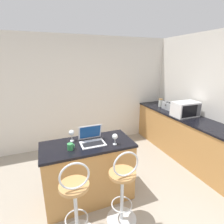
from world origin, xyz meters
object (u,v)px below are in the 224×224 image
wine_glass_tall (115,137)px  wine_glass_short (72,133)px  storage_jar (161,103)px  bar_stool_near (76,202)px  mug_white (163,104)px  bar_stool_far (123,188)px  microwave (186,109)px  toaster (169,106)px  mug_green (70,147)px  laptop (92,138)px

wine_glass_tall → wine_glass_short: bearing=149.0°
wine_glass_short → storage_jar: size_ratio=0.86×
bar_stool_near → wine_glass_short: wine_glass_short is taller
storage_jar → mug_white: bearing=29.4°
wine_glass_short → mug_white: bearing=26.0°
bar_stool_far → microwave: size_ratio=2.00×
wine_glass_tall → bar_stool_near: bearing=-147.9°
toaster → wine_glass_short: size_ratio=1.83×
bar_stool_far → wine_glass_short: 1.03m
wine_glass_short → mug_green: bearing=-103.4°
toaster → wine_glass_short: 2.57m
bar_stool_near → bar_stool_far: size_ratio=1.00×
toaster → mug_green: size_ratio=3.35×
bar_stool_far → mug_green: 0.86m
bar_stool_near → mug_green: size_ratio=11.33×
laptop → mug_green: size_ratio=3.64×
wine_glass_short → wine_glass_tall: wine_glass_short is taller
microwave → mug_green: 2.54m
toaster → mug_white: bearing=70.2°
mug_green → wine_glass_short: bearing=76.6°
wine_glass_tall → storage_jar: (1.86, 1.49, -0.01)m
microwave → storage_jar: (-0.00, 0.84, -0.05)m
microwave → mug_green: bearing=-166.8°
bar_stool_far → laptop: 0.79m
toaster → storage_jar: storage_jar is taller
mug_green → storage_jar: size_ratio=0.47×
microwave → wine_glass_tall: microwave is taller
laptop → storage_jar: size_ratio=1.72×
bar_stool_far → wine_glass_tall: (0.06, 0.41, 0.52)m
bar_stool_far → storage_jar: storage_jar is taller
wine_glass_tall → mug_white: size_ratio=1.71×
microwave → mug_white: size_ratio=5.73×
microwave → wine_glass_short: microwave is taller
storage_jar → mug_white: 0.18m
laptop → wine_glass_short: laptop is taller
bar_stool_near → storage_jar: 3.19m
bar_stool_far → wine_glass_tall: 0.67m
storage_jar → mug_white: (0.15, 0.08, -0.06)m
laptop → mug_green: bearing=-161.2°
toaster → bar_stool_far: bearing=-140.3°
bar_stool_near → bar_stool_far: bearing=0.0°
bar_stool_near → storage_jar: size_ratio=5.35×
bar_stool_near → mug_green: (0.05, 0.48, 0.45)m
bar_stool_far → wine_glass_tall: size_ratio=6.69×
bar_stool_far → toaster: bearing=39.7°
toaster → laptop: bearing=-154.9°
toaster → storage_jar: bearing=92.2°
toaster → mug_green: 2.72m
laptop → microwave: microwave is taller
bar_stool_far → storage_jar: size_ratio=5.35×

